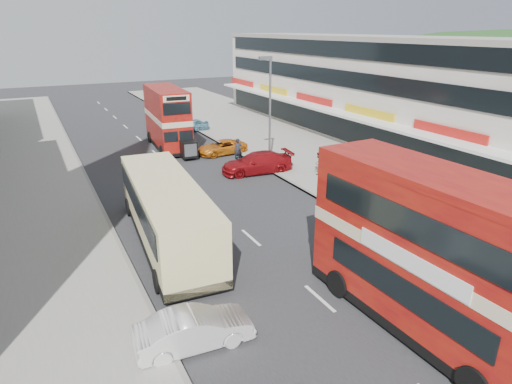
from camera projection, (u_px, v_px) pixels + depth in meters
ground at (352, 327)px, 15.61m from camera, size 160.00×160.00×0.00m
road_surface at (177, 173)px, 32.25m from camera, size 12.00×90.00×0.01m
pavement_right at (313, 152)px, 37.39m from camera, size 12.00×90.00×0.15m
kerb_left at (90, 185)px, 29.60m from camera, size 0.20×90.00×0.16m
kerb_right at (252, 161)px, 34.85m from camera, size 0.20×90.00×0.16m
commercial_row at (375, 88)px, 40.85m from camera, size 9.90×46.20×9.30m
street_lamp at (269, 104)px, 31.71m from camera, size 1.00×0.20×8.12m
bus_main at (428, 252)px, 14.78m from camera, size 3.05×10.06×5.52m
bus_second at (168, 118)px, 38.11m from camera, size 3.11×9.27×5.02m
coach at (167, 210)px, 21.20m from camera, size 3.64×11.17×2.91m
car_left_front at (194, 329)px, 14.50m from camera, size 4.01×1.64×1.29m
car_right_a at (257, 163)px, 31.99m from camera, size 5.45×2.80×1.51m
car_right_b at (222, 147)px, 36.77m from camera, size 4.35×2.25×1.17m
car_right_c at (191, 125)px, 44.86m from camera, size 3.82×1.93×1.25m
pedestrian_near at (318, 163)px, 31.14m from camera, size 0.73×0.64×1.64m
cyclist at (238, 157)px, 33.55m from camera, size 0.82×1.80×2.15m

